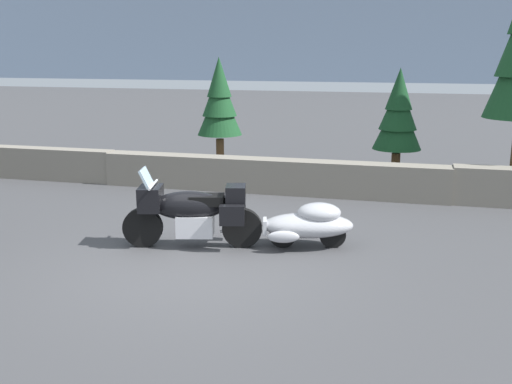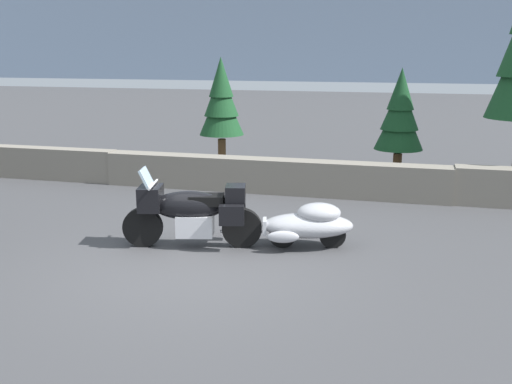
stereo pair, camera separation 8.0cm
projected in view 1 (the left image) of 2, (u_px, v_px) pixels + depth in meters
ground_plane at (194, 268)px, 8.96m from camera, size 80.00×80.00×0.00m
stone_guard_wall at (290, 176)px, 13.54m from camera, size 24.00×0.57×0.81m
distant_ridgeline at (395, 20)px, 96.71m from camera, size 240.00×80.00×16.00m
touring_motorcycle at (192, 211)px, 9.78m from camera, size 2.28×1.07×1.33m
car_shaped_trailer at (308, 223)px, 9.80m from camera, size 2.22×1.04×0.76m
pine_tree_secondary at (219, 100)px, 15.72m from camera, size 1.19×1.19×3.04m
pine_tree_far_right at (398, 113)px, 13.88m from camera, size 1.14×1.14×2.82m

